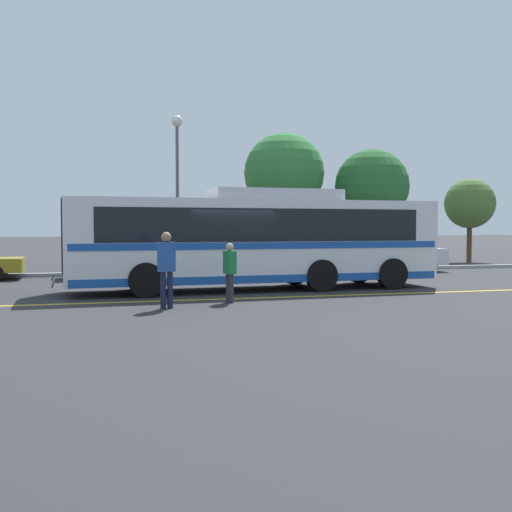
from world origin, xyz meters
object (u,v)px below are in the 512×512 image
street_lamp (177,162)px  tree_0 (470,204)px  parked_car_1 (126,258)px  tree_2 (284,173)px  pedestrian_0 (230,269)px  parked_car_2 (266,257)px  parked_car_3 (392,255)px  pedestrian_1 (166,264)px  tree_1 (372,186)px  transit_bus (256,239)px

street_lamp → tree_0: (17.07, 3.50, -1.54)m
parked_car_1 → tree_2: size_ratio=0.69×
pedestrian_0 → tree_0: tree_0 is taller
parked_car_2 → pedestrian_0: pedestrian_0 is taller
parked_car_3 → pedestrian_1: pedestrian_1 is taller
pedestrian_1 → parked_car_1: bearing=-90.2°
tree_0 → pedestrian_1: bearing=-141.2°
street_lamp → tree_0: 17.49m
pedestrian_0 → pedestrian_1: bearing=-77.7°
street_lamp → parked_car_1: bearing=-136.6°
parked_car_1 → tree_1: (12.45, 3.90, 3.28)m
tree_1 → tree_2: bearing=170.0°
tree_2 → parked_car_1: bearing=-149.7°
transit_bus → parked_car_3: 9.95m
pedestrian_0 → pedestrian_1: (-1.75, -0.75, 0.20)m
tree_1 → parked_car_2: bearing=-148.8°
transit_bus → tree_0: bearing=-56.0°
transit_bus → tree_2: (4.19, 10.38, 3.06)m
parked_car_3 → tree_1: bearing=-8.9°
parked_car_3 → street_lamp: 10.43m
street_lamp → tree_0: size_ratio=1.44×
pedestrian_1 → tree_1: size_ratio=0.32×
parked_car_3 → tree_1: (0.72, 3.61, 3.30)m
parked_car_2 → pedestrian_1: 10.56m
parked_car_3 → pedestrian_0: bearing=135.9°
pedestrian_0 → transit_bus: bearing=142.1°
parked_car_1 → tree_0: bearing=102.1°
parked_car_1 → parked_car_3: parked_car_1 is taller
pedestrian_0 → tree_1: tree_1 is taller
parked_car_1 → tree_0: 20.39m
parked_car_1 → pedestrian_0: bearing=10.6°
tree_0 → tree_2: 11.51m
parked_car_2 → tree_2: size_ratio=0.69×
parked_car_3 → tree_2: tree_2 is taller
parked_car_2 → pedestrian_0: (-3.38, -8.48, 0.13)m
street_lamp → tree_1: (10.11, 1.69, -0.80)m
parked_car_2 → pedestrian_0: 9.13m
street_lamp → parked_car_3: bearing=-11.6°
pedestrian_0 → tree_1: bearing=130.3°
parked_car_2 → tree_0: bearing=-70.7°
parked_car_3 → pedestrian_1: size_ratio=2.50×
pedestrian_1 → tree_1: tree_1 is taller
transit_bus → parked_car_2: transit_bus is taller
pedestrian_0 → street_lamp: size_ratio=0.23×
tree_0 → parked_car_2: bearing=-156.7°
parked_car_2 → street_lamp: size_ratio=0.67×
pedestrian_0 → parked_car_2: bearing=147.4°
parked_car_1 → parked_car_3: size_ratio=0.99×
pedestrian_0 → pedestrian_1: 1.91m
transit_bus → tree_1: bearing=-44.2°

